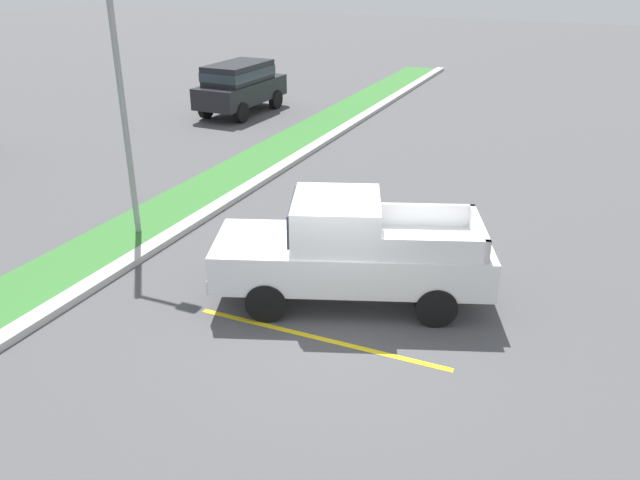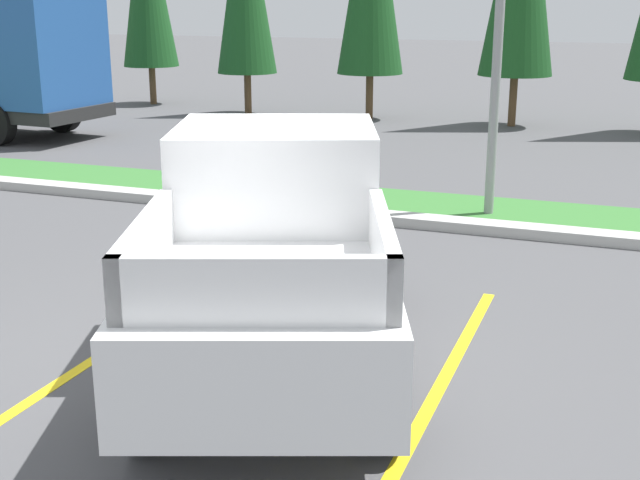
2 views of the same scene
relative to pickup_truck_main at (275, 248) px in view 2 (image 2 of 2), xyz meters
The scene contains 6 objects.
ground_plane 1.31m from the pickup_truck_main, behind, with size 120.00×120.00×0.00m, color #4C4C4F.
parking_line_near 1.85m from the pickup_truck_main, behind, with size 0.12×4.80×0.01m, color yellow.
parking_line_far 1.88m from the pickup_truck_main, ahead, with size 0.12×4.80×0.01m, color yellow.
curb_strip 5.10m from the pickup_truck_main, 99.07° to the left, with size 56.00×0.40×0.15m, color #B2B2AD.
grass_median 6.18m from the pickup_truck_main, 97.44° to the left, with size 56.00×1.80×0.06m, color #387533.
pickup_truck_main is the anchor object (origin of this frame).
Camera 2 is at (3.70, -6.58, 3.19)m, focal length 47.32 mm.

